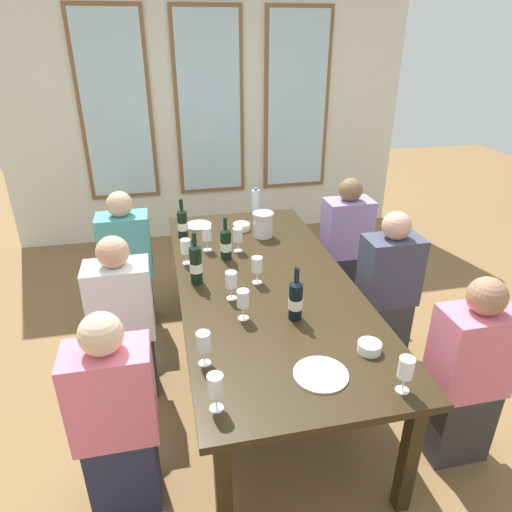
{
  "coord_description": "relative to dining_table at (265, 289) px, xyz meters",
  "views": [
    {
      "loc": [
        -0.59,
        -2.46,
        2.16
      ],
      "look_at": [
        0.0,
        0.26,
        0.79
      ],
      "focal_mm": 32.4,
      "sensor_mm": 36.0,
      "label": 1
    }
  ],
  "objects": [
    {
      "name": "tasting_bowl_1",
      "position": [
        0.34,
        -0.8,
        0.09
      ],
      "size": [
        0.12,
        0.12,
        0.05
      ],
      "primitive_type": "cylinder",
      "color": "white",
      "rests_on": "dining_table"
    },
    {
      "name": "white_plate_0",
      "position": [
        0.05,
        -0.91,
        0.07
      ],
      "size": [
        0.25,
        0.25,
        0.01
      ],
      "primitive_type": "cylinder",
      "color": "white",
      "rests_on": "dining_table"
    },
    {
      "name": "back_wall_with_windows",
      "position": [
        0.0,
        2.59,
        0.77
      ],
      "size": [
        4.27,
        0.1,
        2.9
      ],
      "color": "silver",
      "rests_on": "ground"
    },
    {
      "name": "wine_bottle_3",
      "position": [
        0.07,
        -0.44,
        0.18
      ],
      "size": [
        0.08,
        0.08,
        0.31
      ],
      "color": "black",
      "rests_on": "dining_table"
    },
    {
      "name": "ground_plane",
      "position": [
        0.0,
        0.0,
        -0.68
      ],
      "size": [
        12.0,
        12.0,
        0.0
      ],
      "primitive_type": "plane",
      "color": "brown"
    },
    {
      "name": "seated_person_0",
      "position": [
        -0.89,
        -0.78,
        -0.15
      ],
      "size": [
        0.38,
        0.24,
        1.11
      ],
      "color": "#282943",
      "rests_on": "ground"
    },
    {
      "name": "water_bottle",
      "position": [
        0.19,
        1.13,
        0.18
      ],
      "size": [
        0.06,
        0.06,
        0.24
      ],
      "color": "white",
      "rests_on": "dining_table"
    },
    {
      "name": "wine_glass_8",
      "position": [
        -0.05,
        -0.01,
        0.18
      ],
      "size": [
        0.07,
        0.07,
        0.17
      ],
      "color": "white",
      "rests_on": "dining_table"
    },
    {
      "name": "seated_person_4",
      "position": [
        -0.89,
        0.85,
        -0.15
      ],
      "size": [
        0.38,
        0.24,
        1.11
      ],
      "color": "#263A2F",
      "rests_on": "ground"
    },
    {
      "name": "wine_glass_1",
      "position": [
        -0.21,
        -0.39,
        0.18
      ],
      "size": [
        0.07,
        0.07,
        0.17
      ],
      "color": "white",
      "rests_on": "dining_table"
    },
    {
      "name": "wine_glass_5",
      "position": [
        -0.09,
        0.46,
        0.18
      ],
      "size": [
        0.07,
        0.07,
        0.17
      ],
      "color": "white",
      "rests_on": "dining_table"
    },
    {
      "name": "wine_bottle_1",
      "position": [
        -0.42,
        0.07,
        0.2
      ],
      "size": [
        0.08,
        0.08,
        0.34
      ],
      "color": "black",
      "rests_on": "dining_table"
    },
    {
      "name": "seated_person_5",
      "position": [
        0.89,
        0.81,
        -0.15
      ],
      "size": [
        0.38,
        0.24,
        1.11
      ],
      "color": "#21262E",
      "rests_on": "ground"
    },
    {
      "name": "wine_glass_7",
      "position": [
        -0.44,
        -1.02,
        0.18
      ],
      "size": [
        0.07,
        0.07,
        0.17
      ],
      "color": "white",
      "rests_on": "dining_table"
    },
    {
      "name": "seated_person_3",
      "position": [
        0.89,
        0.05,
        -0.15
      ],
      "size": [
        0.38,
        0.24,
        1.11
      ],
      "color": "#35363C",
      "rests_on": "ground"
    },
    {
      "name": "dining_table",
      "position": [
        0.0,
        0.0,
        0.0
      ],
      "size": [
        1.07,
        2.42,
        0.74
      ],
      "color": "black",
      "rests_on": "ground"
    },
    {
      "name": "seated_person_1",
      "position": [
        0.89,
        -0.85,
        -0.15
      ],
      "size": [
        0.38,
        0.24,
        1.11
      ],
      "color": "#322E2D",
      "rests_on": "ground"
    },
    {
      "name": "seated_person_2",
      "position": [
        -0.89,
        0.03,
        -0.15
      ],
      "size": [
        0.38,
        0.24,
        1.11
      ],
      "color": "#29323E",
      "rests_on": "ground"
    },
    {
      "name": "wine_glass_4",
      "position": [
        -0.24,
        -0.17,
        0.18
      ],
      "size": [
        0.07,
        0.07,
        0.17
      ],
      "color": "white",
      "rests_on": "dining_table"
    },
    {
      "name": "wine_glass_6",
      "position": [
        0.36,
        -1.08,
        0.18
      ],
      "size": [
        0.07,
        0.07,
        0.17
      ],
      "color": "white",
      "rests_on": "dining_table"
    },
    {
      "name": "wine_bottle_0",
      "position": [
        -0.19,
        0.36,
        0.18
      ],
      "size": [
        0.08,
        0.08,
        0.3
      ],
      "color": "black",
      "rests_on": "dining_table"
    },
    {
      "name": "wine_glass_3",
      "position": [
        -0.46,
        -0.72,
        0.18
      ],
      "size": [
        0.07,
        0.07,
        0.17
      ],
      "color": "white",
      "rests_on": "dining_table"
    },
    {
      "name": "white_plate_1",
      "position": [
        -0.31,
        0.99,
        0.07
      ],
      "size": [
        0.21,
        0.21,
        0.01
      ],
      "primitive_type": "cylinder",
      "color": "white",
      "rests_on": "dining_table"
    },
    {
      "name": "wine_bottle_2",
      "position": [
        -0.45,
        0.79,
        0.18
      ],
      "size": [
        0.08,
        0.08,
        0.3
      ],
      "color": "black",
      "rests_on": "dining_table"
    },
    {
      "name": "wine_glass_2",
      "position": [
        -0.46,
        0.35,
        0.18
      ],
      "size": [
        0.07,
        0.07,
        0.17
      ],
      "color": "white",
      "rests_on": "dining_table"
    },
    {
      "name": "tasting_bowl_0",
      "position": [
        0.01,
        0.84,
        0.09
      ],
      "size": [
        0.13,
        0.13,
        0.05
      ],
      "primitive_type": "cylinder",
      "color": "white",
      "rests_on": "dining_table"
    },
    {
      "name": "metal_pitcher",
      "position": [
        0.15,
        0.68,
        0.16
      ],
      "size": [
        0.16,
        0.16,
        0.19
      ],
      "color": "silver",
      "rests_on": "dining_table"
    },
    {
      "name": "wine_glass_0",
      "position": [
        -0.3,
        0.52,
        0.18
      ],
      "size": [
        0.07,
        0.07,
        0.17
      ],
      "color": "white",
      "rests_on": "dining_table"
    }
  ]
}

